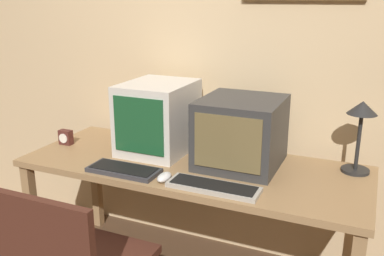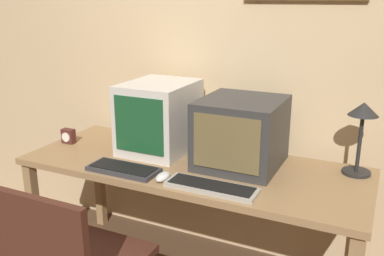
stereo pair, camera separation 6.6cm
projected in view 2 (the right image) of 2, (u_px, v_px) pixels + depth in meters
The scene contains 9 objects.
wall_back at pixel (226, 52), 2.60m from camera, with size 8.00×0.08×2.60m.
desk at pixel (192, 176), 2.38m from camera, with size 1.89×0.72×0.74m.
monitor_left at pixel (159, 117), 2.51m from camera, with size 0.37×0.46×0.41m.
monitor_right at pixel (241, 132), 2.29m from camera, with size 0.42×0.46×0.37m.
keyboard_main at pixel (123, 169), 2.25m from camera, with size 0.38×0.16×0.03m.
keyboard_side at pixel (211, 187), 2.03m from camera, with size 0.45×0.14×0.03m.
mouse_near_keyboard at pixel (163, 177), 2.13m from camera, with size 0.06×0.11×0.04m.
desk_clock at pixel (68, 136), 2.67m from camera, with size 0.08×0.05×0.09m.
desk_lamp at pixel (362, 122), 2.14m from camera, with size 0.15×0.15×0.38m.
Camera 2 is at (0.94, -1.21, 1.62)m, focal length 40.00 mm.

